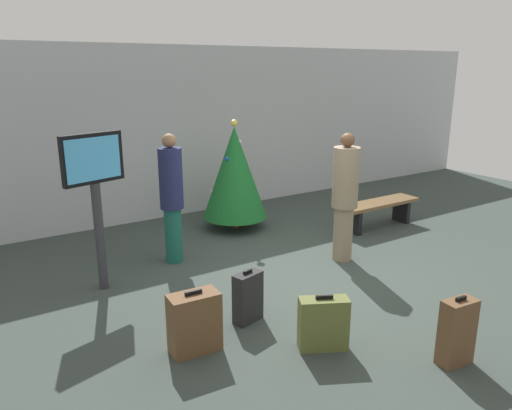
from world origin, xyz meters
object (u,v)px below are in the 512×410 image
object	(u,v)px
holiday_tree	(235,172)
traveller_0	(345,195)
suitcase_1	(248,297)
flight_info_kiosk	(95,184)
traveller_1	(172,196)
suitcase_3	(457,332)
suitcase_0	(195,323)
waiting_bench	(379,208)
suitcase_2	(323,324)

from	to	relation	value
holiday_tree	traveller_0	distance (m)	2.25
traveller_0	suitcase_1	size ratio (longest dim) A/B	3.05
flight_info_kiosk	traveller_0	bearing A→B (deg)	-16.32
holiday_tree	traveller_1	bearing A→B (deg)	-151.20
flight_info_kiosk	suitcase_1	size ratio (longest dim) A/B	3.25
holiday_tree	suitcase_3	distance (m)	4.84
suitcase_0	traveller_0	bearing A→B (deg)	19.13
holiday_tree	suitcase_0	bearing A→B (deg)	-126.67
holiday_tree	suitcase_0	distance (m)	4.05
waiting_bench	traveller_0	bearing A→B (deg)	-153.60
flight_info_kiosk	traveller_1	size ratio (longest dim) A/B	1.07
suitcase_0	suitcase_3	xyz separation A→B (m)	(2.02, -1.58, 0.02)
suitcase_1	waiting_bench	bearing A→B (deg)	22.91
waiting_bench	traveller_1	xyz separation A→B (m)	(-3.75, 0.51, 0.65)
traveller_0	suitcase_3	size ratio (longest dim) A/B	2.68
suitcase_3	holiday_tree	bearing A→B (deg)	85.72
holiday_tree	traveller_0	size ratio (longest dim) A/B	1.02
suitcase_1	suitcase_3	bearing A→B (deg)	-55.36
flight_info_kiosk	traveller_0	size ratio (longest dim) A/B	1.07
suitcase_2	flight_info_kiosk	bearing A→B (deg)	118.79
waiting_bench	suitcase_0	distance (m)	4.91
traveller_0	suitcase_0	world-z (taller)	traveller_0
holiday_tree	suitcase_1	size ratio (longest dim) A/B	3.11
holiday_tree	suitcase_3	world-z (taller)	holiday_tree
traveller_0	suitcase_3	bearing A→B (deg)	-109.66
suitcase_3	flight_info_kiosk	bearing A→B (deg)	123.53
flight_info_kiosk	waiting_bench	world-z (taller)	flight_info_kiosk
holiday_tree	waiting_bench	xyz separation A→B (m)	(2.18, -1.38, -0.65)
holiday_tree	flight_info_kiosk	distance (m)	3.01
waiting_bench	traveller_1	size ratio (longest dim) A/B	0.86
holiday_tree	suitcase_2	xyz separation A→B (m)	(-1.26, -3.87, -0.74)
suitcase_1	suitcase_2	world-z (taller)	suitcase_1
suitcase_0	suitcase_3	distance (m)	2.57
suitcase_1	suitcase_2	size ratio (longest dim) A/B	1.05
waiting_bench	suitcase_0	world-z (taller)	suitcase_0
suitcase_2	holiday_tree	bearing A→B (deg)	71.97
suitcase_0	holiday_tree	bearing A→B (deg)	53.33
holiday_tree	suitcase_3	bearing A→B (deg)	-94.28
traveller_0	suitcase_1	bearing A→B (deg)	-159.79
waiting_bench	traveller_0	xyz separation A→B (m)	(-1.61, -0.80, 0.64)
suitcase_1	suitcase_0	bearing A→B (deg)	-163.97
holiday_tree	waiting_bench	world-z (taller)	holiday_tree
suitcase_2	suitcase_3	distance (m)	1.28
holiday_tree	suitcase_1	bearing A→B (deg)	-118.35
holiday_tree	suitcase_2	world-z (taller)	holiday_tree
suitcase_1	suitcase_2	distance (m)	0.96
traveller_0	suitcase_3	world-z (taller)	traveller_0
holiday_tree	suitcase_2	distance (m)	4.14
waiting_bench	traveller_0	size ratio (longest dim) A/B	0.86
traveller_1	flight_info_kiosk	bearing A→B (deg)	-163.42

